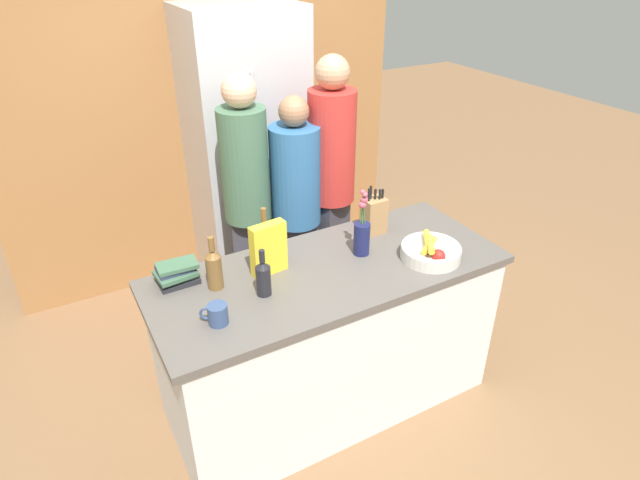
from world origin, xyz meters
name	(u,v)px	position (x,y,z in m)	size (l,w,h in m)	color
ground_plane	(328,397)	(0.00, 0.00, 0.00)	(14.00, 14.00, 0.00)	brown
kitchen_island	(328,338)	(0.00, 0.00, 0.46)	(1.85, 0.76, 0.92)	silver
back_wall_wood	(206,107)	(0.00, 1.81, 1.30)	(3.05, 0.12, 2.60)	#9E6B3D
refrigerator	(248,156)	(0.16, 1.45, 1.02)	(0.77, 0.62, 2.03)	#B7B7BC
fruit_bowl	(431,251)	(0.51, -0.18, 0.97)	(0.32, 0.32, 0.13)	silver
knife_block	(374,215)	(0.42, 0.21, 1.03)	(0.12, 0.11, 0.29)	#A87A4C
flower_vase	(362,235)	(0.22, 0.04, 1.04)	(0.09, 0.09, 0.37)	#191E4C
cereal_box	(268,249)	(-0.28, 0.12, 1.06)	(0.19, 0.08, 0.27)	yellow
coffee_mug	(217,314)	(-0.65, -0.14, 0.97)	(0.12, 0.09, 0.10)	#334770
book_stack	(176,274)	(-0.71, 0.26, 0.97)	(0.21, 0.16, 0.11)	#232328
bottle_oil	(214,268)	(-0.56, 0.12, 1.03)	(0.08, 0.08, 0.28)	brown
bottle_vinegar	(263,277)	(-0.38, -0.04, 1.02)	(0.07, 0.07, 0.24)	black
bottle_wine	(265,237)	(-0.23, 0.28, 1.03)	(0.08, 0.08, 0.27)	brown
person_at_sink	(247,195)	(-0.09, 0.87, 1.00)	(0.29, 0.29, 1.75)	#383842
person_in_blue	(296,203)	(0.22, 0.80, 0.90)	(0.32, 0.32, 1.59)	#383842
person_in_red_tee	(331,176)	(0.48, 0.81, 1.03)	(0.31, 0.31, 1.80)	#383842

